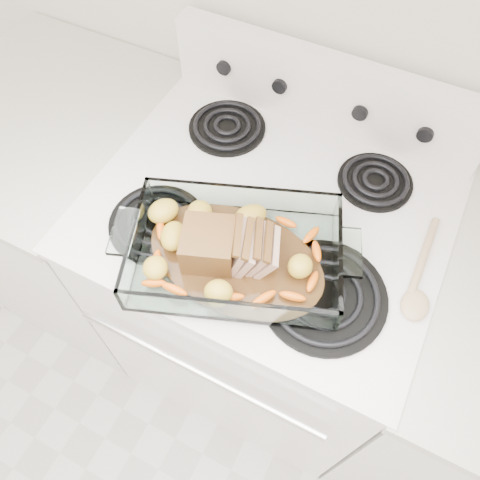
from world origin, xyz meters
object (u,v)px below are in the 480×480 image
at_px(counter_left, 85,215).
at_px(pork_roast, 223,243).
at_px(electric_range, 262,292).
at_px(baking_dish, 235,255).

xyz_separation_m(counter_left, pork_roast, (0.64, -0.17, 0.52)).
relative_size(counter_left, pork_roast, 4.95).
distance_m(electric_range, baking_dish, 0.51).
height_order(baking_dish, pork_roast, pork_roast).
bearing_deg(electric_range, baking_dish, -89.47).
bearing_deg(electric_range, counter_left, -179.90).
bearing_deg(counter_left, baking_dish, -14.16).
xyz_separation_m(electric_range, pork_roast, (-0.03, -0.17, 0.51)).
distance_m(counter_left, baking_dish, 0.85).
bearing_deg(baking_dish, electric_range, 69.81).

